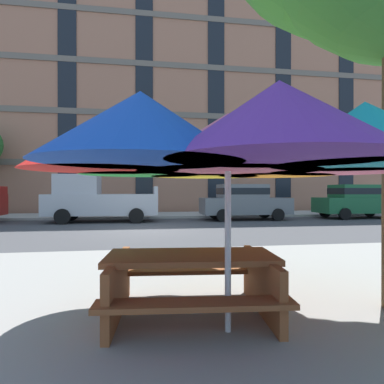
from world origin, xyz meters
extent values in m
plane|color=#424244|center=(0.00, 0.00, 0.00)|extent=(120.00, 120.00, 0.00)
cube|color=gray|center=(0.00, -9.00, 0.06)|extent=(56.00, 9.00, 0.12)
cube|color=#B2ADA3|center=(0.00, 6.80, 0.06)|extent=(56.00, 3.60, 0.12)
cube|color=#A87056|center=(0.00, 15.00, 9.60)|extent=(42.36, 12.00, 19.20)
cube|color=#6B6056|center=(0.00, 8.96, 3.20)|extent=(41.51, 0.08, 0.36)
cube|color=#6B6056|center=(0.00, 8.96, 6.40)|extent=(41.51, 0.08, 0.36)
cube|color=#6B6056|center=(0.00, 8.96, 9.60)|extent=(41.51, 0.08, 0.36)
cube|color=#6B6056|center=(0.00, 8.96, 12.80)|extent=(41.51, 0.08, 0.36)
cube|color=black|center=(-4.71, 8.97, 10.00)|extent=(1.10, 0.06, 18.00)
cube|color=black|center=(0.00, 8.97, 10.00)|extent=(1.10, 0.06, 18.00)
cube|color=black|center=(4.71, 8.97, 10.00)|extent=(1.10, 0.06, 18.00)
cube|color=black|center=(9.41, 8.97, 10.00)|extent=(1.10, 0.06, 18.00)
cube|color=black|center=(14.12, 8.97, 10.00)|extent=(1.10, 0.06, 18.00)
cube|color=#A8AAB2|center=(-1.99, 3.70, 0.82)|extent=(5.10, 1.90, 0.96)
cube|color=#A8AAB2|center=(-3.09, 3.70, 1.75)|extent=(1.90, 1.75, 0.90)
cube|color=#A8AAB2|center=(0.48, 3.70, 1.48)|extent=(0.16, 1.75, 0.36)
cylinder|color=black|center=(-0.41, 4.65, 0.34)|extent=(0.68, 0.22, 0.68)
cylinder|color=black|center=(-0.41, 2.75, 0.34)|extent=(0.68, 0.22, 0.68)
cylinder|color=black|center=(-3.57, 4.65, 0.34)|extent=(0.68, 0.22, 0.68)
cylinder|color=black|center=(-3.57, 2.75, 0.34)|extent=(0.68, 0.22, 0.68)
cube|color=slate|center=(4.97, 3.70, 0.70)|extent=(4.40, 1.76, 0.80)
cube|color=slate|center=(4.82, 3.70, 1.44)|extent=(2.30, 1.55, 0.68)
cube|color=black|center=(4.82, 3.70, 1.44)|extent=(2.32, 1.57, 0.32)
cylinder|color=black|center=(6.33, 4.58, 0.30)|extent=(0.60, 0.22, 0.60)
cylinder|color=black|center=(6.33, 2.82, 0.30)|extent=(0.60, 0.22, 0.60)
cylinder|color=black|center=(3.60, 4.58, 0.30)|extent=(0.60, 0.22, 0.60)
cylinder|color=black|center=(3.60, 2.82, 0.30)|extent=(0.60, 0.22, 0.60)
cube|color=#195933|center=(11.22, 3.70, 0.70)|extent=(4.40, 1.76, 0.80)
cube|color=#195933|center=(11.07, 3.70, 1.44)|extent=(2.30, 1.55, 0.68)
cube|color=black|center=(11.07, 3.70, 1.44)|extent=(2.32, 1.57, 0.32)
cylinder|color=black|center=(12.59, 4.58, 0.30)|extent=(0.60, 0.22, 0.60)
cylinder|color=black|center=(9.86, 4.58, 0.30)|extent=(0.60, 0.22, 0.60)
cylinder|color=black|center=(9.86, 2.82, 0.30)|extent=(0.60, 0.22, 0.60)
cylinder|color=silver|center=(0.63, -9.00, 1.06)|extent=(0.06, 0.06, 2.11)
cone|color=#E5668C|center=(1.79, -9.00, 1.88)|extent=(1.38, 1.38, 0.47)
cone|color=orange|center=(1.45, -8.18, 1.88)|extent=(1.38, 1.38, 0.47)
cone|color=yellow|center=(0.63, -7.84, 1.88)|extent=(1.38, 1.38, 0.47)
cone|color=green|center=(-0.19, -8.18, 1.88)|extent=(1.38, 1.38, 0.47)
cone|color=red|center=(-0.53, -9.00, 1.88)|extent=(1.38, 1.38, 0.47)
cone|color=blue|center=(-0.19, -9.82, 1.88)|extent=(1.38, 1.38, 0.47)
cone|color=#662D9E|center=(0.63, -10.16, 1.88)|extent=(1.38, 1.38, 0.47)
cone|color=#199EB2|center=(1.45, -9.82, 1.88)|extent=(1.38, 1.38, 0.47)
cone|color=#E5668C|center=(0.63, -9.00, 1.92)|extent=(1.73, 1.73, 0.55)
cube|color=brown|center=(0.35, -8.52, 0.74)|extent=(1.86, 0.95, 0.06)
cube|color=brown|center=(0.29, -9.14, 0.44)|extent=(1.82, 0.44, 0.05)
cube|color=brown|center=(0.40, -7.91, 0.44)|extent=(1.82, 0.44, 0.05)
cube|color=brown|center=(1.12, -8.59, 0.37)|extent=(0.20, 1.40, 0.74)
cube|color=brown|center=(-0.43, -8.46, 0.37)|extent=(0.20, 1.40, 0.74)
camera|label=1|loc=(-0.18, -11.98, 1.45)|focal=30.35mm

